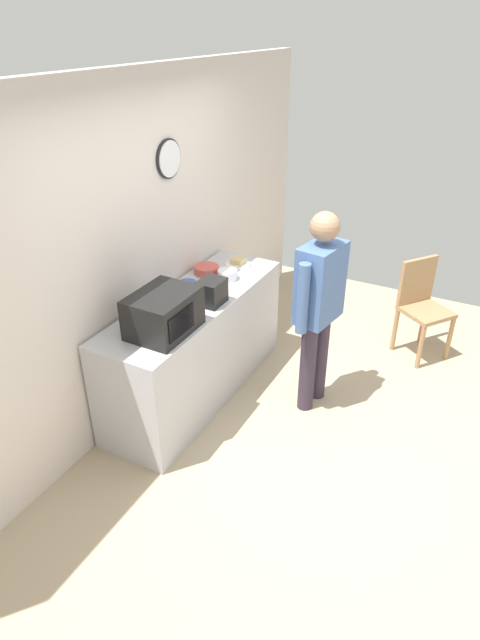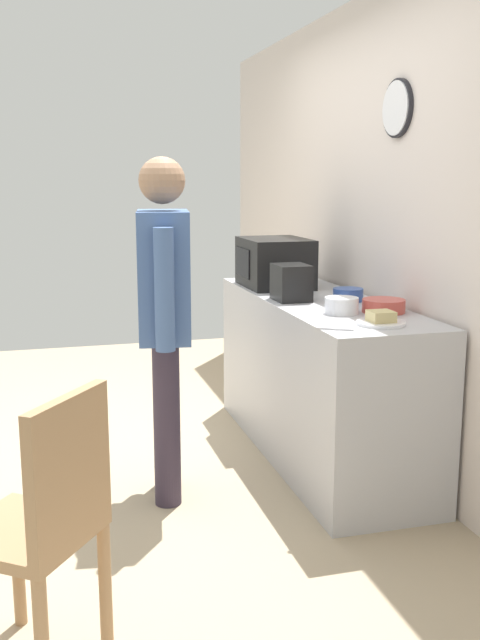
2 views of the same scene
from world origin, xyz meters
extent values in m
plane|color=tan|center=(0.00, 0.00, 0.00)|extent=(6.00, 6.00, 0.00)
cube|color=silver|center=(0.00, 1.60, 1.30)|extent=(5.40, 0.10, 2.60)
cylinder|color=white|center=(0.39, 1.54, 1.93)|extent=(0.28, 0.03, 0.28)
cylinder|color=black|center=(0.39, 1.54, 1.93)|extent=(0.30, 0.02, 0.30)
cube|color=#B7B7BC|center=(0.16, 1.22, 0.46)|extent=(1.97, 0.62, 0.91)
cube|color=black|center=(-0.37, 1.13, 1.06)|extent=(0.50, 0.38, 0.30)
cube|color=black|center=(-0.43, 0.94, 1.06)|extent=(0.30, 0.01, 0.18)
cylinder|color=white|center=(0.92, 1.22, 0.92)|extent=(0.23, 0.23, 0.01)
cube|color=tan|center=(0.92, 1.22, 0.95)|extent=(0.11, 0.11, 0.05)
cylinder|color=#33519E|center=(0.26, 1.35, 0.95)|extent=(0.17, 0.17, 0.07)
cylinder|color=white|center=(0.61, 1.16, 0.95)|extent=(0.17, 0.17, 0.08)
cylinder|color=#C64C42|center=(0.63, 1.38, 0.94)|extent=(0.22, 0.22, 0.07)
cube|color=black|center=(0.16, 1.05, 1.01)|extent=(0.22, 0.18, 0.20)
cube|color=silver|center=(0.03, 1.42, 0.92)|extent=(0.15, 0.11, 0.01)
cube|color=silver|center=(0.97, 0.97, 0.92)|extent=(0.10, 0.16, 0.01)
cylinder|color=#332939|center=(0.59, 0.27, 0.40)|extent=(0.13, 0.13, 0.81)
cylinder|color=#332939|center=(0.39, 0.30, 0.40)|extent=(0.13, 0.13, 0.81)
cube|color=#47669E|center=(0.49, 0.29, 1.12)|extent=(0.43, 0.30, 0.62)
cylinder|color=#47669E|center=(0.74, 0.25, 1.09)|extent=(0.09, 0.09, 0.56)
cylinder|color=#47669E|center=(0.25, 0.32, 1.09)|extent=(0.09, 0.09, 0.56)
sphere|color=#A37A5B|center=(0.49, 0.29, 1.57)|extent=(0.22, 0.22, 0.22)
cylinder|color=#A87F56|center=(1.43, -0.41, 0.23)|extent=(0.04, 0.04, 0.45)
cylinder|color=#A87F56|center=(1.72, -0.62, 0.23)|extent=(0.04, 0.04, 0.45)
cylinder|color=#A87F56|center=(1.64, -0.13, 0.23)|extent=(0.04, 0.04, 0.45)
cylinder|color=#A87F56|center=(1.93, -0.34, 0.23)|extent=(0.04, 0.04, 0.45)
cube|color=#A87F56|center=(1.68, -0.37, 0.47)|extent=(0.56, 0.56, 0.04)
cube|color=#A87F56|center=(1.78, -0.23, 0.71)|extent=(0.35, 0.27, 0.45)
camera|label=1|loc=(-3.00, -0.89, 2.87)|focal=29.82mm
camera|label=2|loc=(3.92, -0.28, 1.58)|focal=40.88mm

